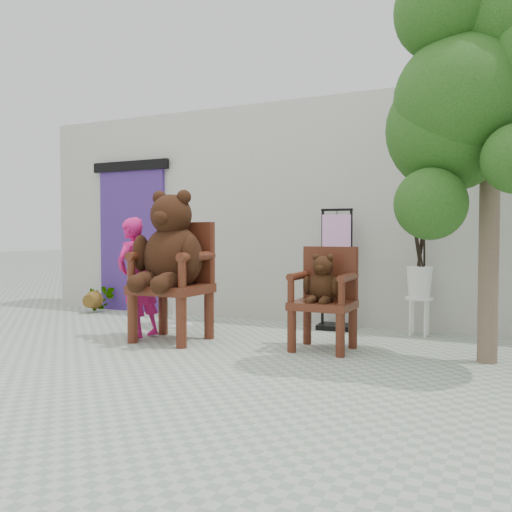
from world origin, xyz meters
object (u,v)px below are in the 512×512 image
(chair_small, at_px, (324,290))
(stool_bucket, at_px, (419,281))
(display_stand, at_px, (336,283))
(tree, at_px, (493,71))
(cafe_table, at_px, (176,292))
(chair_big, at_px, (172,256))
(person, at_px, (137,278))

(chair_small, relative_size, stool_bucket, 0.73)
(display_stand, height_order, stool_bucket, display_stand)
(chair_small, height_order, stool_bucket, stool_bucket)
(tree, bearing_deg, cafe_table, 170.80)
(chair_big, height_order, display_stand, chair_big)
(chair_big, bearing_deg, stool_bucket, 31.50)
(chair_small, bearing_deg, display_stand, 101.31)
(stool_bucket, bearing_deg, person, -152.48)
(person, bearing_deg, stool_bucket, 120.82)
(chair_big, relative_size, person, 1.22)
(cafe_table, bearing_deg, tree, -9.20)
(display_stand, xyz_separation_m, stool_bucket, (1.01, 0.00, 0.06))
(chair_small, relative_size, display_stand, 0.70)
(chair_big, height_order, person, chair_big)
(chair_small, height_order, display_stand, display_stand)
(chair_small, bearing_deg, stool_bucket, 57.76)
(stool_bucket, bearing_deg, chair_small, -122.24)
(chair_big, relative_size, chair_small, 1.58)
(stool_bucket, bearing_deg, display_stand, -179.82)
(tree, bearing_deg, chair_big, -176.23)
(chair_big, distance_m, stool_bucket, 2.89)
(chair_small, distance_m, tree, 2.55)
(cafe_table, distance_m, stool_bucket, 3.05)
(cafe_table, xyz_separation_m, tree, (3.76, -0.61, 2.19))
(chair_big, height_order, tree, tree)
(display_stand, bearing_deg, person, -146.08)
(cafe_table, height_order, tree, tree)
(chair_big, height_order, chair_small, chair_big)
(chair_big, xyz_separation_m, tree, (3.25, 0.21, 1.69))
(tree, bearing_deg, chair_small, 177.27)
(tree, bearing_deg, stool_bucket, 121.87)
(display_stand, bearing_deg, cafe_table, -165.44)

